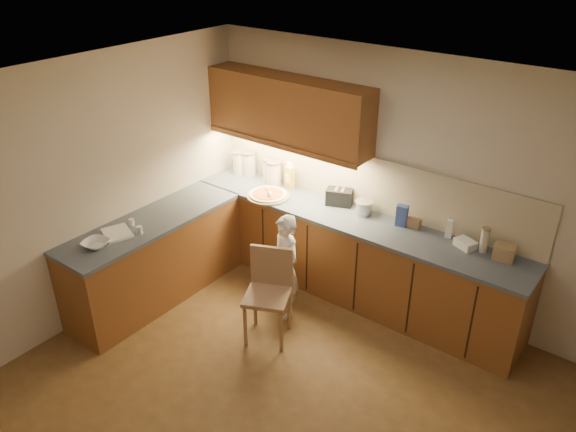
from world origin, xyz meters
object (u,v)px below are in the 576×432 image
(pizza_on_board, at_px, (268,195))
(wooden_chair, at_px, (269,288))
(toaster, at_px, (339,197))
(child, at_px, (285,267))
(oil_jug, at_px, (290,177))

(pizza_on_board, height_order, wooden_chair, pizza_on_board)
(pizza_on_board, height_order, toaster, pizza_on_board)
(child, distance_m, oil_jug, 1.21)
(wooden_chair, height_order, oil_jug, oil_jug)
(child, xyz_separation_m, wooden_chair, (0.07, -0.34, -0.03))
(wooden_chair, relative_size, toaster, 2.92)
(pizza_on_board, xyz_separation_m, wooden_chair, (0.74, -0.91, -0.41))
(toaster, bearing_deg, wooden_chair, -110.69)
(toaster, bearing_deg, child, -114.89)
(pizza_on_board, distance_m, child, 0.96)
(toaster, bearing_deg, oil_jug, 157.07)
(child, height_order, wooden_chair, child)
(pizza_on_board, relative_size, wooden_chair, 0.52)
(child, bearing_deg, oil_jug, 148.56)
(oil_jug, distance_m, toaster, 0.68)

